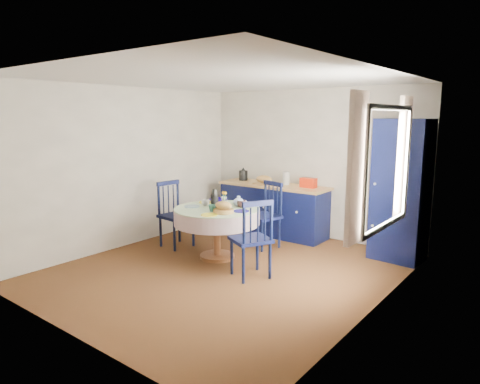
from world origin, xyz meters
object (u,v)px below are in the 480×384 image
at_px(chair_left, 175,214).
at_px(chair_right, 252,238).
at_px(dining_table, 217,216).
at_px(mug_a, 206,203).
at_px(mug_c, 242,204).
at_px(mug_d, 224,200).
at_px(pantry_cabinet, 401,191).
at_px(cobalt_bowl, 219,201).
at_px(chair_far, 265,214).
at_px(mug_b, 212,208).
at_px(kitchen_counter, 273,208).

xyz_separation_m(chair_left, chair_right, (1.78, -0.37, -0.00)).
height_order(dining_table, chair_right, chair_right).
distance_m(dining_table, mug_a, 0.30).
bearing_deg(mug_c, mug_d, 164.83).
xyz_separation_m(pantry_cabinet, cobalt_bowl, (-2.32, -1.24, -0.23)).
relative_size(pantry_cabinet, mug_a, 17.50).
xyz_separation_m(chair_far, mug_a, (-0.48, -0.86, 0.27)).
relative_size(chair_left, mug_a, 8.99).
distance_m(chair_left, mug_b, 1.08).
distance_m(pantry_cabinet, cobalt_bowl, 2.64).
xyz_separation_m(dining_table, chair_far, (0.23, 0.89, -0.10)).
height_order(chair_right, cobalt_bowl, chair_right).
relative_size(mug_c, cobalt_bowl, 0.52).
relative_size(dining_table, chair_left, 1.19).
relative_size(pantry_cabinet, chair_right, 1.95).
relative_size(dining_table, mug_b, 11.81).
bearing_deg(pantry_cabinet, mug_d, -148.50).
height_order(dining_table, cobalt_bowl, dining_table).
xyz_separation_m(mug_b, mug_d, (-0.27, 0.58, -0.00)).
bearing_deg(mug_c, chair_left, -169.95).
bearing_deg(mug_b, kitchen_counter, 95.56).
height_order(kitchen_counter, mug_d, kitchen_counter).
bearing_deg(dining_table, chair_left, 177.24).
height_order(chair_left, chair_right, chair_left).
bearing_deg(chair_far, mug_a, -103.37).
height_order(mug_b, mug_d, mug_b).
relative_size(kitchen_counter, chair_left, 1.91).
relative_size(pantry_cabinet, dining_table, 1.64).
distance_m(dining_table, mug_d, 0.45).
bearing_deg(chair_left, chair_far, -48.01).
distance_m(kitchen_counter, mug_b, 1.85).
relative_size(pantry_cabinet, chair_left, 1.95).
relative_size(chair_left, chair_far, 1.00).
bearing_deg(pantry_cabinet, mug_b, -134.57).
distance_m(dining_table, mug_c, 0.39).
height_order(chair_far, mug_b, chair_far).
bearing_deg(kitchen_counter, chair_right, -64.30).
distance_m(mug_a, mug_c, 0.55).
relative_size(pantry_cabinet, mug_b, 19.31).
bearing_deg(mug_b, dining_table, 112.54).
xyz_separation_m(chair_right, mug_c, (-0.61, 0.57, 0.27)).
relative_size(dining_table, mug_c, 9.09).
bearing_deg(pantry_cabinet, cobalt_bowl, -147.76).
distance_m(kitchen_counter, dining_table, 1.61).
xyz_separation_m(kitchen_counter, pantry_cabinet, (2.17, -0.05, 0.55)).
relative_size(chair_right, cobalt_bowl, 3.96).
distance_m(kitchen_counter, chair_left, 1.77).
height_order(kitchen_counter, mug_b, kitchen_counter).
height_order(chair_right, mug_d, chair_right).
bearing_deg(mug_c, chair_far, 91.64).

